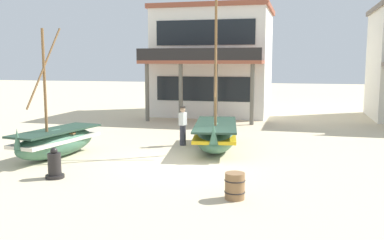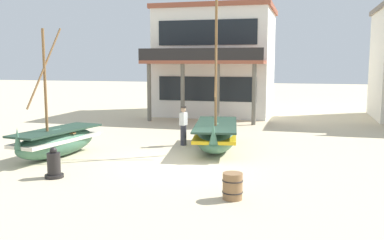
{
  "view_description": "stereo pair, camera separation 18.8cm",
  "coord_description": "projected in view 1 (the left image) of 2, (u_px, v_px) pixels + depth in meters",
  "views": [
    {
      "loc": [
        3.91,
        -14.47,
        3.55
      ],
      "look_at": [
        0.0,
        1.0,
        1.4
      ],
      "focal_mm": 40.11,
      "sensor_mm": 36.0,
      "label": 1
    },
    {
      "loc": [
        4.09,
        -14.42,
        3.55
      ],
      "look_at": [
        0.0,
        1.0,
        1.4
      ],
      "focal_mm": 40.11,
      "sensor_mm": 36.0,
      "label": 2
    }
  ],
  "objects": [
    {
      "name": "fishing_boat_centre_large",
      "position": [
        56.0,
        142.0,
        16.13
      ],
      "size": [
        1.94,
        4.09,
        4.82
      ],
      "color": "#427056",
      "rests_on": "ground"
    },
    {
      "name": "harbor_building_main",
      "position": [
        215.0,
        61.0,
        29.59
      ],
      "size": [
        7.68,
        8.64,
        7.23
      ],
      "color": "white",
      "rests_on": "ground"
    },
    {
      "name": "fisherman_by_hull",
      "position": [
        183.0,
        126.0,
        18.38
      ],
      "size": [
        0.29,
        0.4,
        1.68
      ],
      "color": "#33333D",
      "rests_on": "ground"
    },
    {
      "name": "fishing_boat_near_left",
      "position": [
        216.0,
        135.0,
        17.54
      ],
      "size": [
        2.36,
        4.91,
        6.27
      ],
      "color": "#427056",
      "rests_on": "ground"
    },
    {
      "name": "wooden_barrel",
      "position": [
        235.0,
        186.0,
        11.18
      ],
      "size": [
        0.56,
        0.56,
        0.7
      ],
      "color": "olive",
      "rests_on": "ground"
    },
    {
      "name": "capstan_winch",
      "position": [
        55.0,
        166.0,
        13.21
      ],
      "size": [
        0.58,
        0.58,
        0.96
      ],
      "color": "black",
      "rests_on": "ground"
    },
    {
      "name": "ground_plane",
      "position": [
        185.0,
        162.0,
        15.33
      ],
      "size": [
        120.0,
        120.0,
        0.0
      ],
      "primitive_type": "plane",
      "color": "beige"
    }
  ]
}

